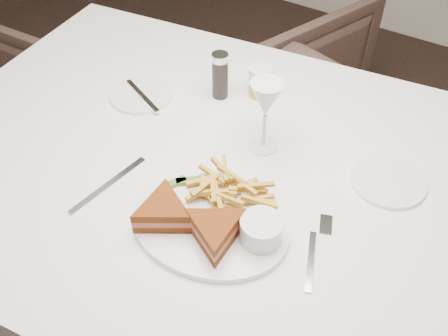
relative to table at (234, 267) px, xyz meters
name	(u,v)px	position (x,y,z in m)	size (l,w,h in m)	color
table	(234,267)	(0.00, 0.00, 0.00)	(1.50, 1.00, 0.75)	white
chair_far	(377,111)	(0.08, 0.90, -0.03)	(0.66, 0.62, 0.68)	#48342C
table_setting	(227,179)	(0.02, -0.06, 0.41)	(0.80, 0.60, 0.18)	white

